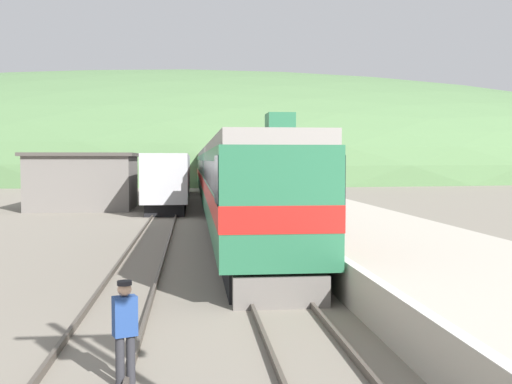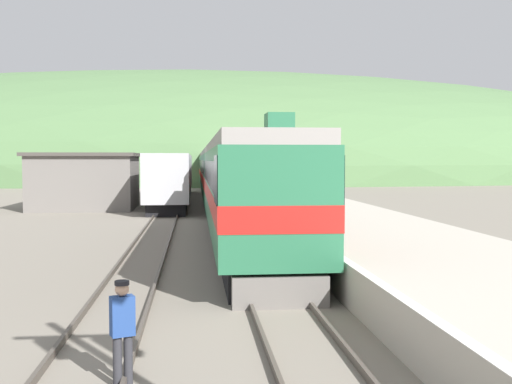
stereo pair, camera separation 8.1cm
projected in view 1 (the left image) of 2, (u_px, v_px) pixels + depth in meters
name	position (u px, v px, depth m)	size (l,w,h in m)	color
track_main	(211.00, 189.00, 69.61)	(1.52, 180.00, 0.16)	#4C443D
track_siding	(178.00, 190.00, 69.20)	(1.51, 180.00, 0.16)	#4C443D
platform	(273.00, 196.00, 50.21)	(6.07, 140.00, 1.06)	#BCB5A5
distant_hills	(203.00, 176.00, 126.00)	(230.39, 103.68, 41.92)	#517547
station_shed	(84.00, 181.00, 43.00)	(7.50, 7.12, 4.02)	slate
express_train_lead_car	(246.00, 190.00, 23.51)	(3.03, 19.63, 4.65)	black
carriage_second	(221.00, 176.00, 44.80)	(3.02, 21.03, 4.29)	black
carriage_third	(212.00, 171.00, 66.55)	(3.02, 21.03, 4.29)	black
siding_train	(172.00, 177.00, 51.20)	(2.90, 30.54, 3.93)	black
track_worker	(125.00, 327.00, 9.29)	(0.42, 0.34, 1.67)	#2D2D33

